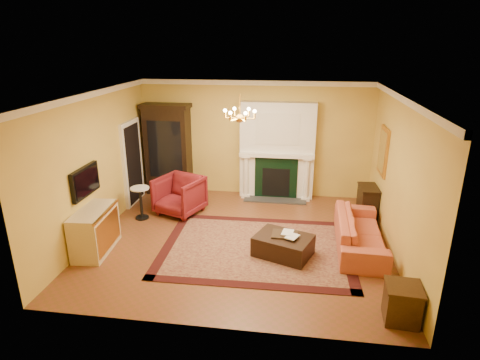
% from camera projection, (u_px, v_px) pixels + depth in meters
% --- Properties ---
extents(floor, '(6.00, 5.50, 0.02)m').
position_uv_depth(floor, '(240.00, 240.00, 8.38)').
color(floor, brown).
rests_on(floor, ground).
extents(ceiling, '(6.00, 5.50, 0.02)m').
position_uv_depth(ceiling, '(240.00, 94.00, 7.39)').
color(ceiling, silver).
rests_on(ceiling, wall_back).
extents(wall_back, '(6.00, 0.02, 3.00)m').
position_uv_depth(wall_back, '(255.00, 139.00, 10.47)').
color(wall_back, '#DBBD4E').
rests_on(wall_back, floor).
extents(wall_front, '(6.00, 0.02, 3.00)m').
position_uv_depth(wall_front, '(210.00, 235.00, 5.31)').
color(wall_front, '#DBBD4E').
rests_on(wall_front, floor).
extents(wall_left, '(0.02, 5.50, 3.00)m').
position_uv_depth(wall_left, '(96.00, 165.00, 8.29)').
color(wall_left, '#DBBD4E').
rests_on(wall_left, floor).
extents(wall_right, '(0.02, 5.50, 3.00)m').
position_uv_depth(wall_right, '(399.00, 178.00, 7.48)').
color(wall_right, '#DBBD4E').
rests_on(wall_right, floor).
extents(fireplace, '(1.90, 0.70, 2.50)m').
position_uv_depth(fireplace, '(277.00, 153.00, 10.31)').
color(fireplace, white).
rests_on(fireplace, wall_back).
extents(crown_molding, '(6.00, 5.50, 0.12)m').
position_uv_depth(crown_molding, '(246.00, 91.00, 8.31)').
color(crown_molding, white).
rests_on(crown_molding, ceiling).
extents(doorway, '(0.08, 1.05, 2.10)m').
position_uv_depth(doorway, '(133.00, 163.00, 10.02)').
color(doorway, silver).
rests_on(doorway, wall_left).
extents(tv_panel, '(0.09, 0.95, 0.58)m').
position_uv_depth(tv_panel, '(85.00, 181.00, 7.77)').
color(tv_panel, black).
rests_on(tv_panel, wall_left).
extents(gilt_mirror, '(0.06, 0.76, 1.05)m').
position_uv_depth(gilt_mirror, '(383.00, 151.00, 8.75)').
color(gilt_mirror, '#C68B33').
rests_on(gilt_mirror, wall_right).
extents(chandelier, '(0.63, 0.55, 0.53)m').
position_uv_depth(chandelier, '(240.00, 115.00, 7.52)').
color(chandelier, gold).
rests_on(chandelier, ceiling).
extents(oriental_rug, '(3.80, 2.88, 0.01)m').
position_uv_depth(oriental_rug, '(256.00, 248.00, 8.03)').
color(oriental_rug, '#3F0D13').
rests_on(oriental_rug, floor).
extents(china_cabinet, '(1.17, 0.56, 2.30)m').
position_uv_depth(china_cabinet, '(168.00, 151.00, 10.63)').
color(china_cabinet, black).
rests_on(china_cabinet, floor).
extents(wingback_armchair, '(1.23, 1.19, 1.00)m').
position_uv_depth(wingback_armchair, '(179.00, 194.00, 9.51)').
color(wingback_armchair, maroon).
rests_on(wingback_armchair, floor).
extents(pedestal_table, '(0.43, 0.43, 0.77)m').
position_uv_depth(pedestal_table, '(141.00, 201.00, 9.23)').
color(pedestal_table, black).
rests_on(pedestal_table, floor).
extents(commode, '(0.64, 1.21, 0.87)m').
position_uv_depth(commode, '(95.00, 231.00, 7.80)').
color(commode, beige).
rests_on(commode, floor).
extents(coral_sofa, '(0.73, 2.27, 0.88)m').
position_uv_depth(coral_sofa, '(360.00, 227.00, 7.95)').
color(coral_sofa, '#BA4C3B').
rests_on(coral_sofa, floor).
extents(end_table, '(0.51, 0.51, 0.56)m').
position_uv_depth(end_table, '(402.00, 304.00, 5.88)').
color(end_table, '#39210F').
rests_on(end_table, floor).
extents(console_table, '(0.40, 0.68, 0.74)m').
position_uv_depth(console_table, '(367.00, 203.00, 9.30)').
color(console_table, black).
rests_on(console_table, floor).
extents(leather_ottoman, '(1.24, 1.07, 0.39)m').
position_uv_depth(leather_ottoman, '(283.00, 245.00, 7.71)').
color(leather_ottoman, black).
rests_on(leather_ottoman, oriental_rug).
extents(ottoman_tray, '(0.51, 0.40, 0.03)m').
position_uv_depth(ottoman_tray, '(285.00, 235.00, 7.68)').
color(ottoman_tray, black).
rests_on(ottoman_tray, leather_ottoman).
extents(book_a, '(0.21, 0.06, 0.28)m').
position_uv_depth(book_a, '(282.00, 226.00, 7.68)').
color(book_a, gray).
rests_on(book_a, ottoman_tray).
extents(book_b, '(0.19, 0.11, 0.28)m').
position_uv_depth(book_b, '(288.00, 229.00, 7.55)').
color(book_b, gray).
rests_on(book_b, ottoman_tray).
extents(topiary_left, '(0.17, 0.17, 0.46)m').
position_uv_depth(topiary_left, '(250.00, 142.00, 10.27)').
color(topiary_left, tan).
rests_on(topiary_left, fireplace).
extents(topiary_right, '(0.15, 0.15, 0.39)m').
position_uv_depth(topiary_right, '(299.00, 145.00, 10.12)').
color(topiary_right, tan).
rests_on(topiary_right, fireplace).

